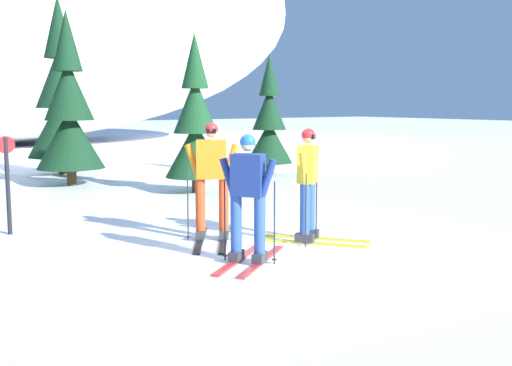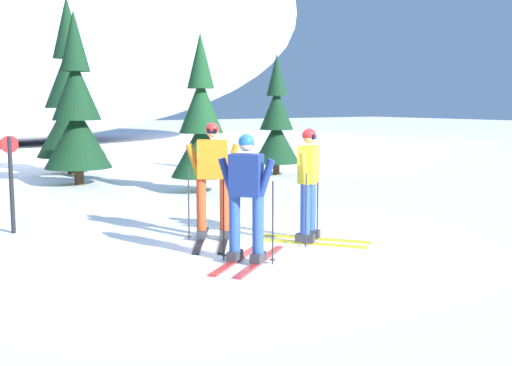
# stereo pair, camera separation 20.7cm
# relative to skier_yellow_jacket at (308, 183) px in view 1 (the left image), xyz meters

# --- Properties ---
(ground_plane) EXTENTS (120.00, 120.00, 0.00)m
(ground_plane) POSITION_rel_skier_yellow_jacket_xyz_m (-0.80, 0.20, -0.90)
(ground_plane) COLOR white
(skier_yellow_jacket) EXTENTS (1.37, 1.60, 1.72)m
(skier_yellow_jacket) POSITION_rel_skier_yellow_jacket_xyz_m (0.00, 0.00, 0.00)
(skier_yellow_jacket) COLOR gold
(skier_yellow_jacket) RESTS_ON ground
(skier_orange_jacket) EXTENTS (1.37, 1.75, 1.80)m
(skier_orange_jacket) POSITION_rel_skier_yellow_jacket_xyz_m (-1.14, 0.92, 0.05)
(skier_orange_jacket) COLOR black
(skier_orange_jacket) RESTS_ON ground
(skier_navy_jacket) EXTENTS (1.64, 1.39, 1.71)m
(skier_navy_jacket) POSITION_rel_skier_yellow_jacket_xyz_m (-1.47, -0.56, -0.02)
(skier_navy_jacket) COLOR red
(skier_navy_jacket) RESTS_ON ground
(pine_tree_center) EXTENTS (1.70, 1.70, 4.40)m
(pine_tree_center) POSITION_rel_skier_yellow_jacket_xyz_m (-0.85, 8.43, 0.94)
(pine_tree_center) COLOR #47301E
(pine_tree_center) RESTS_ON ground
(pine_tree_center_right) EXTENTS (1.99, 1.99, 5.15)m
(pine_tree_center_right) POSITION_rel_skier_yellow_jacket_xyz_m (-0.23, 11.01, 1.25)
(pine_tree_center_right) COLOR #47301E
(pine_tree_center_right) RESTS_ON ground
(pine_tree_right) EXTENTS (1.43, 1.43, 3.71)m
(pine_tree_right) POSITION_rel_skier_yellow_jacket_xyz_m (1.15, 5.54, 0.65)
(pine_tree_right) COLOR #47301E
(pine_tree_right) RESTS_ON ground
(pine_tree_far_right) EXTENTS (1.35, 1.35, 3.50)m
(pine_tree_far_right) POSITION_rel_skier_yellow_jacket_xyz_m (4.68, 7.50, 0.56)
(pine_tree_far_right) COLOR #47301E
(pine_tree_far_right) RESTS_ON ground
(trail_marker_post) EXTENTS (0.28, 0.07, 1.58)m
(trail_marker_post) POSITION_rel_skier_yellow_jacket_xyz_m (-3.62, 3.13, -0.01)
(trail_marker_post) COLOR black
(trail_marker_post) RESTS_ON ground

